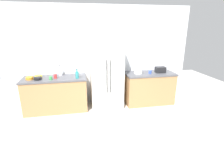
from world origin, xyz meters
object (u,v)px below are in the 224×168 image
Objects in this scene: bowl_c at (38,76)px; cup_c at (150,72)px; toaster at (160,70)px; cup_d at (161,69)px; rice_cooker at (138,69)px; refrigerator at (106,73)px; cup_a at (55,76)px; bowl_a at (30,78)px; cup_b at (51,78)px; bottle_a at (77,75)px; bottle_b at (60,71)px; bowl_b at (38,79)px.

cup_c is at bearing -3.63° from bowl_c.
toaster reaches higher than cup_d.
refrigerator is at bearing -179.05° from rice_cooker.
bowl_a is (-0.60, 0.02, -0.02)m from cup_a.
cup_a is at bearing -174.93° from cup_d.
rice_cooker is 0.33m from cup_c.
refrigerator is 1.40m from cup_b.
cup_d is (0.14, 0.21, -0.03)m from toaster.
cup_b is (-2.27, -0.18, -0.08)m from rice_cooker.
cup_b reaches higher than bowl_a.
bottle_a is 2.90× the size of cup_b.
cup_c is 0.53m from cup_d.
cup_b is (-0.10, -0.10, -0.01)m from cup_a.
bowl_c is (-2.60, 0.10, -0.10)m from rice_cooker.
refrigerator is 1.19m from cup_c.
cup_a is 0.47m from bowl_c.
refrigerator is 1.51m from toaster.
rice_cooker is 2.60m from bowl_c.
bottle_a is at bearing -177.44° from cup_c.
refrigerator is 6.78× the size of rice_cooker.
refrigerator is at bearing -8.90° from bottle_b.
toaster is at bearing -0.68° from refrigerator.
cup_c is 0.48× the size of bowl_b.
bowl_b reaches higher than bowl_a.
bowl_c is at bearing 176.37° from cup_c.
bowl_c is at bearing 97.23° from bowl_b.
bottle_b is 0.75m from bowl_a.
bowl_a is at bearing -178.61° from refrigerator.
refrigerator is 0.77m from bottle_a.
toaster is 1.53× the size of bowl_c.
cup_c is at bearing -0.41° from bowl_a.
cup_c is at bearing -150.13° from cup_d.
bottle_a reaches higher than cup_d.
cup_a is at bearing 170.33° from bottle_a.
cup_c is at bearing -6.08° from bottle_b.
cup_b is at bearing -13.54° from bowl_a.
cup_a is (-2.80, -0.05, -0.03)m from toaster.
cup_b is at bearing -177.79° from cup_c.
bowl_a is at bearing -179.53° from toaster.
bowl_a is at bearing -178.75° from rice_cooker.
cup_d reaches higher than bowl_b.
bottle_b is 3.16× the size of cup_c.
bottle_b reaches higher than bottle_a.
cup_d is (2.94, 0.26, -0.00)m from cup_a.
rice_cooker is at bearing 4.58° from cup_b.
bottle_a is 1.38× the size of bowl_c.
cup_d reaches higher than bowl_c.
toaster reaches higher than cup_a.
rice_cooker is 1.65m from bottle_a.
bottle_a reaches higher than cup_c.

